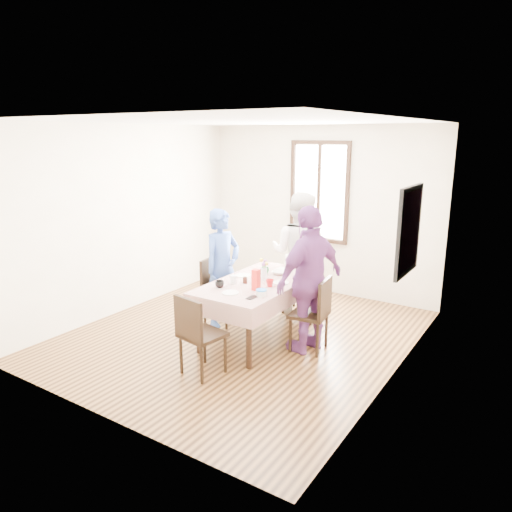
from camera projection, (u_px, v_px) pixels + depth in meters
name	position (u px, v px, depth m)	size (l,w,h in m)	color
ground	(242.00, 334.00, 6.28)	(4.50, 4.50, 0.00)	black
back_wall	(319.00, 210.00, 7.78)	(4.00, 4.00, 0.00)	beige
right_wall	(402.00, 255.00, 4.89)	(4.50, 4.50, 0.00)	beige
window_frame	(319.00, 192.00, 7.69)	(1.02, 0.06, 1.62)	black
window_pane	(320.00, 192.00, 7.69)	(0.90, 0.02, 1.50)	white
art_poster	(409.00, 231.00, 5.10)	(0.04, 0.76, 0.96)	red
dining_table	(258.00, 310.00, 6.09)	(0.83, 1.62, 0.75)	black
tablecloth	(258.00, 282.00, 5.99)	(0.95, 1.74, 0.01)	#530705
chair_left	(221.00, 292.00, 6.56)	(0.42, 0.42, 0.91)	black
chair_right	(309.00, 314.00, 5.74)	(0.42, 0.42, 0.91)	black
chair_far	(299.00, 282.00, 6.98)	(0.42, 0.42, 0.91)	black
chair_near	(203.00, 334.00, 5.16)	(0.42, 0.42, 0.91)	black
person_left	(222.00, 268.00, 6.46)	(0.58, 0.38, 1.60)	#314E95
person_far	(299.00, 254.00, 6.85)	(0.87, 0.67, 1.78)	silver
person_right	(309.00, 280.00, 5.65)	(1.04, 0.43, 1.77)	#6B3375
mug_black	(220.00, 284.00, 5.73)	(0.11, 0.11, 0.09)	black
mug_flag	(270.00, 283.00, 5.77)	(0.10, 0.10, 0.09)	red
mug_green	(265.00, 271.00, 6.30)	(0.11, 0.11, 0.09)	#0C7226
serving_bowl	(280.00, 272.00, 6.29)	(0.20, 0.20, 0.05)	white
juice_carton	(256.00, 280.00, 5.63)	(0.08, 0.08, 0.25)	red
butter_tub	(261.00, 293.00, 5.45)	(0.13, 0.13, 0.06)	white
jam_jar	(245.00, 280.00, 5.91)	(0.06, 0.06, 0.08)	black
drinking_glass	(233.00, 280.00, 5.88)	(0.08, 0.08, 0.11)	silver
smartphone	(252.00, 297.00, 5.39)	(0.08, 0.15, 0.01)	black
flower_vase	(264.00, 274.00, 6.03)	(0.08, 0.08, 0.16)	silver
plate_left	(243.00, 275.00, 6.22)	(0.20, 0.20, 0.01)	white
plate_right	(281.00, 283.00, 5.91)	(0.20, 0.20, 0.01)	white
plate_far	(284.00, 269.00, 6.50)	(0.20, 0.20, 0.01)	white
plate_near	(230.00, 293.00, 5.54)	(0.20, 0.20, 0.01)	white
butter_lid	(261.00, 290.00, 5.44)	(0.12, 0.12, 0.01)	blue
flower_bunch	(264.00, 264.00, 6.00)	(0.09, 0.09, 0.10)	yellow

